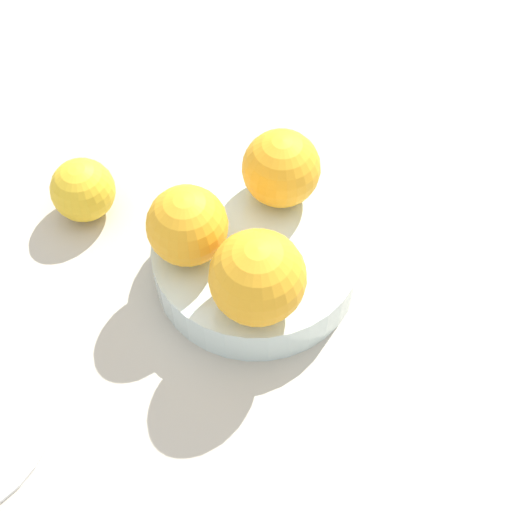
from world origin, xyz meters
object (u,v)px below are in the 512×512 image
(orange_loose_0, at_px, (83,190))
(fruit_bowl, at_px, (256,259))
(orange_in_bowl_1, at_px, (258,277))
(orange_in_bowl_0, at_px, (281,169))
(orange_in_bowl_2, at_px, (187,226))

(orange_loose_0, bearing_deg, fruit_bowl, -165.20)
(fruit_bowl, xyz_separation_m, orange_in_bowl_1, (-0.04, 0.04, 0.06))
(fruit_bowl, bearing_deg, orange_in_bowl_0, -72.36)
(fruit_bowl, bearing_deg, orange_loose_0, 14.80)
(orange_in_bowl_1, xyz_separation_m, orange_loose_0, (0.21, 0.00, -0.05))
(fruit_bowl, xyz_separation_m, orange_loose_0, (0.17, 0.05, 0.01))
(orange_in_bowl_0, distance_m, orange_loose_0, 0.19)
(orange_in_bowl_0, bearing_deg, orange_in_bowl_1, 118.45)
(orange_in_bowl_0, relative_size, orange_in_bowl_1, 0.90)
(orange_loose_0, bearing_deg, orange_in_bowl_1, -179.94)
(fruit_bowl, height_order, orange_in_bowl_1, orange_in_bowl_1)
(fruit_bowl, relative_size, orange_loose_0, 3.01)
(orange_in_bowl_2, bearing_deg, fruit_bowl, -136.42)
(orange_in_bowl_1, bearing_deg, orange_loose_0, 0.06)
(orange_in_bowl_2, xyz_separation_m, orange_loose_0, (0.13, 0.01, -0.04))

